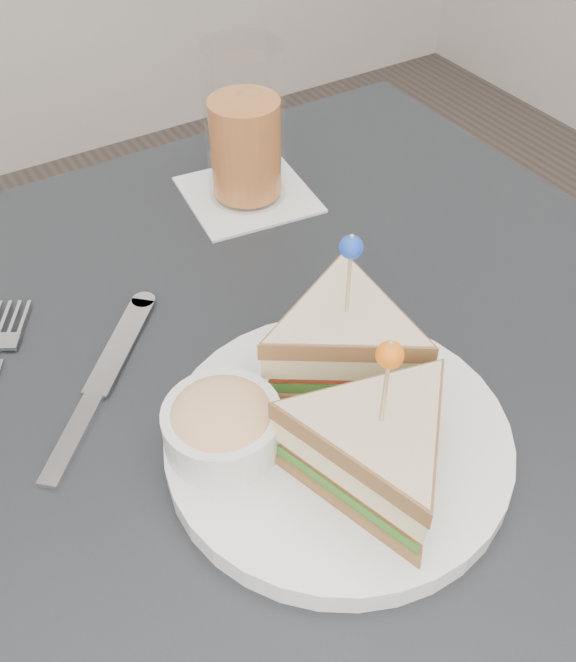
# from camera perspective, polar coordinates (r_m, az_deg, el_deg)

# --- Properties ---
(table) EXTENTS (0.80, 0.80, 0.75)m
(table) POSITION_cam_1_polar(r_m,az_deg,el_deg) (0.65, -0.29, -8.97)
(table) COLOR black
(table) RESTS_ON ground
(plate_meal) EXTENTS (0.31, 0.31, 0.15)m
(plate_meal) POSITION_cam_1_polar(r_m,az_deg,el_deg) (0.52, 4.16, -5.79)
(plate_meal) COLOR white
(plate_meal) RESTS_ON table
(cutlery_knife) EXTENTS (0.16, 0.17, 0.01)m
(cutlery_knife) POSITION_cam_1_polar(r_m,az_deg,el_deg) (0.60, -14.43, -4.21)
(cutlery_knife) COLOR white
(cutlery_knife) RESTS_ON table
(drink_set) EXTENTS (0.14, 0.14, 0.16)m
(drink_set) POSITION_cam_1_polar(r_m,az_deg,el_deg) (0.76, -3.34, 14.94)
(drink_set) COLOR silver
(drink_set) RESTS_ON table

